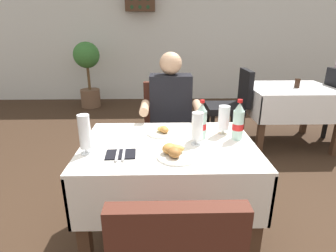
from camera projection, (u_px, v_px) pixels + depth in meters
The scene contains 17 objects.
ground_plane at pixel (182, 252), 1.85m from camera, with size 11.00×11.00×0.00m, color #382619.
back_wall at pixel (167, 25), 5.44m from camera, with size 11.00×0.12×3.00m, color silver.
main_dining_table at pixel (168, 168), 1.78m from camera, with size 1.09×0.79×0.75m.
chair_far_diner_seat at pixel (166, 129), 2.53m from camera, with size 0.44×0.50×0.97m.
seated_diner_far at pixel (171, 117), 2.38m from camera, with size 0.50×0.46×1.26m.
plate_near_camera at pixel (175, 152), 1.54m from camera, with size 0.24×0.24×0.07m.
plate_far_diner at pixel (163, 131), 1.88m from camera, with size 0.23×0.23×0.05m.
beer_glass_left at pixel (85, 133), 1.54m from camera, with size 0.07×0.07×0.24m.
beer_glass_middle at pixel (224, 120), 1.84m from camera, with size 0.08×0.08×0.20m.
beer_glass_right at pixel (197, 128), 1.67m from camera, with size 0.07×0.07×0.21m.
cola_bottle_primary at pixel (238, 122), 1.75m from camera, with size 0.07×0.07×0.27m.
cola_bottle_secondary at pixel (201, 122), 1.76m from camera, with size 0.07×0.07×0.26m.
napkin_cutlery_set at pixel (121, 154), 1.56m from camera, with size 0.18×0.19×0.01m.
background_dining_table at pixel (289, 101), 3.43m from camera, with size 1.03×0.87×0.75m.
background_chair_left at pixel (232, 103), 3.42m from camera, with size 0.50×0.44×0.97m.
background_table_tumbler at pixel (297, 83), 3.31m from camera, with size 0.06×0.06×0.11m, color black.
potted_plant_corner at pixel (88, 68), 5.06m from camera, with size 0.47×0.47×1.22m.
Camera 1 is at (-0.14, -1.45, 1.44)m, focal length 29.01 mm.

